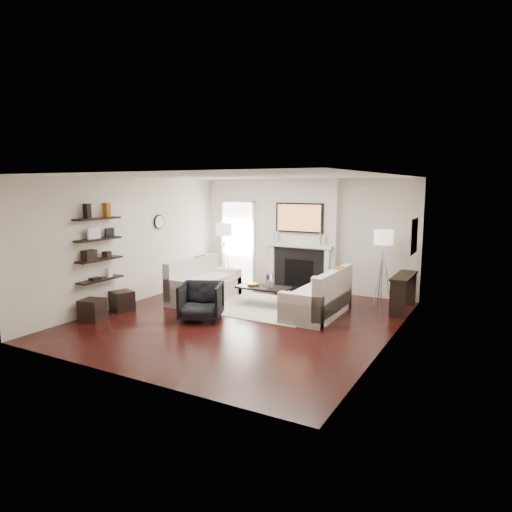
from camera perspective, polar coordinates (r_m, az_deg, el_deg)
The scene contains 71 objects.
room_envelope at distance 8.49m, azimuth -1.96°, elevation 0.79°, with size 6.00×6.00×6.00m.
chimney_breast at distance 11.04m, azimuth 5.73°, elevation 2.60°, with size 1.80×0.25×2.70m, color silver.
fireplace_surround at distance 11.03m, azimuth 5.39°, elevation -1.75°, with size 1.30×0.02×1.04m, color black.
firebox at distance 11.04m, azimuth 5.38°, elevation -2.11°, with size 0.75×0.02×0.65m, color black.
mantel_pilaster_l at distance 11.30m, azimuth 1.99°, elevation -1.31°, with size 0.12×0.08×1.10m, color white.
mantel_pilaster_r at distance 10.74m, azimuth 8.85°, elevation -1.95°, with size 0.12×0.08×1.10m, color white.
mantel_shelf at distance 10.90m, azimuth 5.33°, elevation 1.31°, with size 1.70×0.18×0.07m, color white.
tv_body at distance 10.85m, azimuth 5.43°, elevation 4.78°, with size 1.20×0.06×0.70m, color black.
tv_screen at distance 10.82m, azimuth 5.37°, elevation 4.77°, with size 1.10×0.01×0.62m, color #BF723F.
candlestick_l_tall at distance 11.11m, azimuth 2.77°, elevation 2.44°, with size 0.04×0.04×0.30m, color silver.
candlestick_l_short at distance 11.17m, azimuth 2.17°, elevation 2.33°, with size 0.04×0.04×0.24m, color silver.
candlestick_r_tall at distance 10.68m, azimuth 8.07°, elevation 2.11°, with size 0.04×0.04×0.30m, color silver.
candlestick_r_short at distance 10.63m, azimuth 8.72°, elevation 1.90°, with size 0.04×0.04×0.24m, color silver.
hallway_panel at distance 12.01m, azimuth -2.22°, elevation 1.70°, with size 0.90×0.02×2.10m, color white.
door_trim_l at distance 12.24m, azimuth -4.20°, elevation 1.82°, with size 0.06×0.06×2.16m, color white.
door_trim_r at distance 11.75m, azimuth -0.27°, elevation 1.55°, with size 0.06×0.06×2.16m, color white.
door_trim_top at distance 11.91m, azimuth -2.31°, elevation 6.85°, with size 1.02×0.06×0.06m, color white.
rug at distance 9.74m, azimuth 0.29°, elevation -6.24°, with size 2.60×2.00×0.01m, color beige.
loveseat_left_base at distance 10.23m, azimuth -6.44°, elevation -4.38°, with size 0.85×1.80×0.42m, color beige.
loveseat_left_back at distance 10.36m, azimuth -7.98°, elevation -2.45°, with size 0.18×1.80×0.80m, color beige.
loveseat_left_arm_n at distance 9.58m, azimuth -9.26°, elevation -4.79°, with size 0.85×0.18×0.60m, color beige.
loveseat_left_arm_s at distance 10.87m, azimuth -3.97°, elevation -3.08°, with size 0.85×0.18×0.60m, color beige.
loveseat_left_cushion at distance 10.15m, azimuth -6.23°, elevation -2.98°, with size 0.63×1.44×0.10m, color beige.
pillow_left_orange at distance 10.56m, azimuth -7.03°, elevation -1.10°, with size 0.10×0.42×0.42m, color #905011.
pillow_left_charcoal at distance 10.09m, azimuth -9.02°, elevation -1.66°, with size 0.10×0.40×0.40m, color black.
loveseat_right_base at distance 9.09m, azimuth 7.60°, elevation -6.08°, with size 0.85×1.80×0.42m, color beige.
loveseat_right_back at distance 8.90m, azimuth 9.66°, elevation -4.35°, with size 0.18×1.80×0.80m, color beige.
loveseat_right_arm_n at distance 8.34m, azimuth 5.57°, elevation -6.75°, with size 0.85×0.18×0.60m, color beige.
loveseat_right_arm_s at distance 9.81m, azimuth 9.35°, elevation -4.48°, with size 0.85×0.18×0.60m, color beige.
loveseat_right_cushion at distance 9.05m, azimuth 7.34°, elevation -4.45°, with size 0.63×1.44×0.10m, color beige.
pillow_right_orange at distance 9.14m, azimuth 10.31°, elevation -2.72°, with size 0.10×0.42×0.42m, color #905011.
pillow_right_charcoal at distance 8.59m, azimuth 9.02°, elevation -3.49°, with size 0.10×0.40×0.40m, color black.
coffee_table at distance 9.66m, azimuth 0.94°, elevation -3.95°, with size 1.10×0.55×0.04m, color black.
coffee_leg_nw at distance 9.76m, azimuth -2.28°, elevation -5.09°, with size 0.02×0.02×0.38m, color silver.
coffee_leg_ne at distance 9.30m, azimuth 3.03°, elevation -5.80°, with size 0.02×0.02×0.38m, color silver.
coffee_leg_sw at distance 10.13m, azimuth -0.98°, elevation -4.57°, with size 0.02×0.02×0.38m, color silver.
coffee_leg_se at distance 9.68m, azimuth 4.17°, elevation -5.22°, with size 0.02×0.02×0.38m, color silver.
hurricane_glass at distance 9.56m, azimuth 1.74°, elevation -3.11°, with size 0.16×0.16×0.28m, color white.
hurricane_candle at distance 9.57m, azimuth 1.73°, elevation -3.49°, with size 0.11×0.11×0.16m, color white.
copper_bowl at distance 9.77m, azimuth -0.36°, elevation -3.54°, with size 0.26×0.26×0.04m, color #A46D1B.
armchair at distance 8.75m, azimuth -6.88°, elevation -5.42°, with size 0.76×0.72×0.79m, color black.
lamp_left_post at distance 11.50m, azimuth -3.99°, elevation -0.90°, with size 0.02×0.02×1.20m, color silver.
lamp_left_shade at distance 11.38m, azimuth -4.03°, elevation 3.32°, with size 0.40×0.40×0.30m, color white.
lamp_left_leg_a at distance 11.44m, azimuth -3.52°, elevation -0.95°, with size 0.02×0.02×1.25m, color silver.
lamp_left_leg_b at distance 11.60m, azimuth -3.96°, elevation -0.81°, with size 0.02×0.02×1.25m, color silver.
lamp_left_leg_c at distance 11.45m, azimuth -4.48°, elevation -0.95°, with size 0.02×0.02×1.25m, color silver.
lamp_right_post at distance 10.12m, azimuth 15.46°, elevation -2.53°, with size 0.02×0.02×1.20m, color silver.
lamp_right_shade at distance 10.00m, azimuth 15.66°, elevation 2.26°, with size 0.40×0.40×0.30m, color white.
lamp_right_leg_a at distance 10.10m, azimuth 16.06°, elevation -2.58°, with size 0.02×0.02×1.25m, color silver.
lamp_right_leg_b at distance 10.23m, azimuth 15.28°, elevation -2.41°, with size 0.02×0.02×1.25m, color silver.
lamp_right_leg_c at distance 10.04m, azimuth 15.02°, elevation -2.60°, with size 0.02×0.02×1.25m, color silver.
console_top at distance 9.69m, azimuth 18.03°, elevation -2.36°, with size 0.35×1.20×0.04m, color black.
console_leg_n at distance 9.24m, azimuth 17.26°, elevation -5.23°, with size 0.30×0.04×0.71m, color black.
console_leg_s at distance 10.29m, azimuth 18.53°, elevation -3.88°, with size 0.30×0.04×0.71m, color black.
wall_art at distance 9.45m, azimuth 19.11°, elevation 2.35°, with size 0.03×0.70×0.70m, color tan.
shelf_bottom at distance 9.49m, azimuth -18.87°, elevation -2.81°, with size 0.25×1.00×0.04m, color black.
shelf_lower at distance 9.43m, azimuth -18.99°, elevation -0.42°, with size 0.25×1.00×0.04m, color black.
shelf_upper at distance 9.37m, azimuth -19.11°, elevation 1.99°, with size 0.25×1.00×0.04m, color black.
shelf_top at distance 9.34m, azimuth -19.23°, elevation 4.43°, with size 0.25×1.00×0.04m, color black.
decor_magfile_a at distance 9.18m, azimuth -20.36°, elevation 5.29°, with size 0.12×0.10×0.28m, color black.
decor_magfile_b at distance 9.50m, azimuth -18.17°, elevation 5.50°, with size 0.12×0.10×0.28m, color #905011.
decor_frame_a at distance 9.30m, azimuth -19.59°, elevation 2.71°, with size 0.04×0.30×0.22m, color white.
decor_frame_b at distance 9.56m, azimuth -17.85°, elevation 2.82°, with size 0.04×0.22×0.18m, color black.
decor_wine_rack at distance 9.25m, azimuth -20.12°, elevation 0.09°, with size 0.18×0.25×0.20m, color black.
decor_box_small at distance 9.54m, azimuth -18.15°, elevation 0.20°, with size 0.15×0.12×0.12m, color black.
decor_books at distance 9.40m, azimuth -19.48°, elevation -2.69°, with size 0.14×0.20×0.05m, color black.
decor_box_tall at distance 9.62m, azimuth -17.92°, elevation -1.96°, with size 0.10×0.10×0.18m, color white.
clock_rim at distance 10.78m, azimuth -12.04°, elevation 4.18°, with size 0.34×0.34×0.04m, color black.
clock_face at distance 10.77m, azimuth -11.94°, elevation 4.17°, with size 0.29×0.29×0.01m, color white.
ottoman_near at distance 9.76m, azimuth -16.40°, elevation -5.39°, with size 0.40×0.40×0.40m, color black.
ottoman_far at distance 9.26m, azimuth -19.78°, elevation -6.32°, with size 0.40×0.40×0.40m, color black.
Camera 1 is at (4.32, -7.21, 2.53)m, focal length 32.00 mm.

